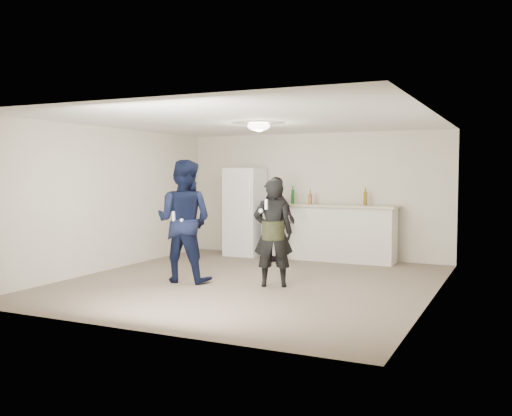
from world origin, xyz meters
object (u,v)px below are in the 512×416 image
at_px(shaker, 279,199).
at_px(man, 184,221).
at_px(counter, 328,233).
at_px(fridge, 245,212).
at_px(woman, 273,233).
at_px(spectator, 276,220).

height_order(shaker, man, man).
bearing_deg(man, counter, -120.52).
xyz_separation_m(shaker, man, (-0.36, -2.96, -0.22)).
xyz_separation_m(counter, fridge, (-1.77, -0.07, 0.38)).
bearing_deg(fridge, shaker, -2.52).
bearing_deg(counter, man, -113.91).
height_order(counter, woman, woman).
distance_m(shaker, spectator, 0.76).
height_order(counter, fridge, fridge).
xyz_separation_m(man, woman, (1.42, 0.23, -0.14)).
bearing_deg(man, shaker, -103.48).
bearing_deg(counter, fridge, -177.73).
distance_m(counter, shaker, 1.20).
xyz_separation_m(man, spectator, (0.58, 2.32, -0.14)).
xyz_separation_m(fridge, man, (0.41, -3.00, 0.05)).
bearing_deg(fridge, man, -82.22).
bearing_deg(woman, man, -13.71).
distance_m(woman, spectator, 2.26).
relative_size(counter, fridge, 1.44).
bearing_deg(man, woman, -177.41).
xyz_separation_m(fridge, woman, (1.83, -2.76, -0.09)).
distance_m(fridge, shaker, 0.81).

